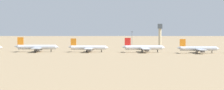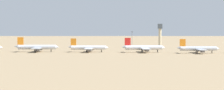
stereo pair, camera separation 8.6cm
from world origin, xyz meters
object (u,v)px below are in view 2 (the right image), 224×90
object	(u,v)px
control_tower	(160,32)
parked_jet_orange_2	(88,48)
parked_jet_red_3	(143,48)
light_pole_mid	(132,37)
parked_jet_orange_1	(36,47)
parked_jet_orange_4	(198,49)

from	to	relation	value
control_tower	parked_jet_orange_2	bearing A→B (deg)	-114.37
parked_jet_orange_2	control_tower	xyz separation A→B (m)	(57.31, 126.50, 10.98)
parked_jet_red_3	light_pole_mid	world-z (taller)	light_pole_mid
parked_jet_orange_1	parked_jet_orange_4	xyz separation A→B (m)	(127.36, -1.42, -0.32)
parked_jet_orange_1	parked_jet_orange_4	distance (m)	127.37
parked_jet_orange_4	control_tower	size ratio (longest dim) A/B	1.37
control_tower	light_pole_mid	size ratio (longest dim) A/B	1.56
parked_jet_orange_1	parked_jet_orange_2	size ratio (longest dim) A/B	1.09
parked_jet_orange_1	light_pole_mid	bearing A→B (deg)	54.55
control_tower	light_pole_mid	world-z (taller)	control_tower
parked_jet_orange_1	parked_jet_red_3	size ratio (longest dim) A/B	1.03
parked_jet_red_3	light_pole_mid	bearing A→B (deg)	89.63
control_tower	light_pole_mid	distance (m)	32.05
light_pole_mid	parked_jet_orange_1	bearing A→B (deg)	-116.87
parked_jet_orange_4	parked_jet_orange_1	bearing A→B (deg)	171.93
parked_jet_orange_1	light_pole_mid	distance (m)	149.98
control_tower	light_pole_mid	xyz separation A→B (m)	(-31.23, 4.56, -5.61)
light_pole_mid	parked_jet_red_3	bearing A→B (deg)	-82.13
parked_jet_orange_2	light_pole_mid	xyz separation A→B (m)	(26.08, 131.06, 5.37)
parked_jet_orange_2	parked_jet_red_3	distance (m)	43.98
parked_jet_red_3	control_tower	xyz separation A→B (m)	(13.37, 124.58, 10.78)
parked_jet_red_3	control_tower	world-z (taller)	control_tower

